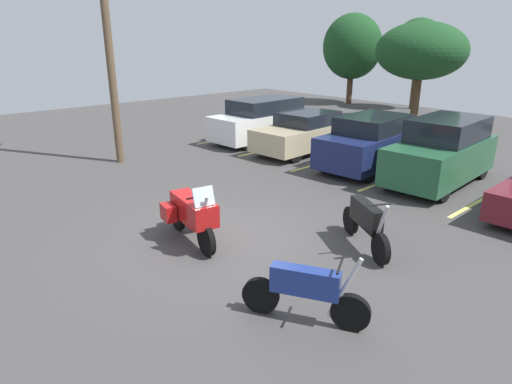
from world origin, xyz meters
TOP-DOWN VIEW (x-y plane):
  - ground at (0.00, 0.00)m, footprint 44.00×44.00m
  - motorcycle_touring at (-0.21, -0.64)m, footprint 2.22×1.04m
  - motorcycle_second at (2.45, 1.95)m, footprint 1.91×1.20m
  - motorcycle_third at (3.36, -0.96)m, footprint 1.87×1.10m
  - parking_stripes at (-1.20, 7.39)m, footprint 13.84×4.90m
  - car_white at (-6.71, 7.44)m, footprint 2.04×4.61m
  - car_champagne at (-4.17, 7.40)m, footprint 2.11×4.58m
  - car_navy at (-1.09, 7.30)m, footprint 2.21×4.35m
  - car_green at (1.35, 7.45)m, footprint 2.08×4.48m
  - utility_pole at (-7.60, 1.26)m, footprint 1.53×1.16m
  - tree_rear at (-11.29, 19.84)m, footprint 3.86×3.86m
  - tree_left at (-4.54, 16.43)m, footprint 4.54×4.54m
  - tree_center_right at (-7.12, 20.78)m, footprint 3.02×3.02m

SIDE VIEW (x-z plane):
  - ground at x=0.00m, z-range -0.10..0.00m
  - parking_stripes at x=-1.20m, z-range 0.00..0.01m
  - motorcycle_third at x=3.36m, z-range -0.09..1.16m
  - motorcycle_second at x=2.45m, z-range -0.06..1.22m
  - motorcycle_touring at x=-0.21m, z-range -0.03..1.44m
  - car_champagne at x=-4.17m, z-range -0.02..1.54m
  - car_navy at x=-1.09m, z-range -0.01..1.79m
  - car_white at x=-6.71m, z-range 0.00..1.83m
  - car_green at x=1.35m, z-range -0.02..1.98m
  - tree_left at x=-4.54m, z-range 1.09..6.16m
  - tree_rear at x=-11.29m, z-range 0.80..6.61m
  - tree_center_right at x=-7.12m, z-range 1.15..6.56m
  - utility_pole at x=-7.60m, z-range 0.15..9.24m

